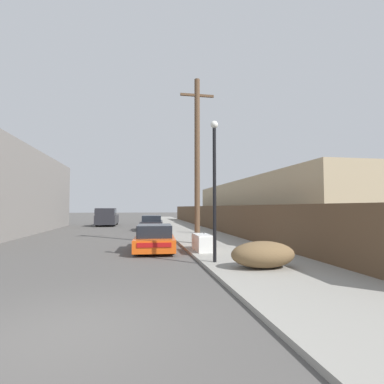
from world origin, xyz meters
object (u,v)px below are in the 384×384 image
Objects in this scene: utility_pole at (197,158)px; pedestrian at (197,221)px; discarded_fridge at (202,242)px; car_parked_mid at (152,223)px; pickup_truck at (107,217)px; street_lamp at (214,180)px; brush_pile at (263,254)px; parked_sports_car_red at (155,239)px.

utility_pole reaches higher than pedestrian.
discarded_fridge is 0.37× the size of car_parked_mid.
discarded_fridge is 4.88m from utility_pole.
pickup_truck is 1.12× the size of street_lamp.
discarded_fridge is 0.36× the size of street_lamp.
pickup_truck is 14.00m from pedestrian.
discarded_fridge is at bearing 104.69° from brush_pile.
utility_pole reaches higher than pickup_truck.
utility_pole is 4.32× the size of brush_pile.
street_lamp is 2.42× the size of brush_pile.
pedestrian reaches higher than discarded_fridge.
utility_pole is at bearing -76.31° from car_parked_mid.
brush_pile is at bearing -45.35° from street_lamp.
parked_sports_car_red is 4.94m from street_lamp.
pedestrian is at bearing 123.15° from pickup_truck.
pedestrian is (3.07, -4.90, 0.37)m from car_parked_mid.
discarded_fridge is 1.05× the size of pedestrian.
discarded_fridge is at bearing -26.88° from parked_sports_car_red.
brush_pile is at bearing -83.41° from utility_pole.
discarded_fridge is 2.31m from parked_sports_car_red.
utility_pole is at bearing 85.19° from street_lamp.
utility_pole reaches higher than street_lamp.
pedestrian is at bearing 80.67° from discarded_fridge.
car_parked_mid is 8.23m from pickup_truck.
car_parked_mid is at bearing 98.43° from brush_pile.
parked_sports_car_red is 12.49m from car_parked_mid.
brush_pile is at bearing 106.64° from pickup_truck.
street_lamp reaches higher than parked_sports_car_red.
pickup_truck is at bearing 122.64° from pedestrian.
car_parked_mid reaches higher than discarded_fridge.
pickup_truck is 24.12m from street_lamp.
street_lamp is 2.96m from brush_pile.
discarded_fridge is 13.74m from car_parked_mid.
street_lamp is at bearing 104.68° from pickup_truck.
pickup_truck is 25.54m from brush_pile.
utility_pole reaches higher than parked_sports_car_red.
street_lamp is at bearing -61.58° from parked_sports_car_red.
pedestrian is at bearing 78.79° from utility_pole.
utility_pole is (2.28, 1.43, 4.04)m from parked_sports_car_red.
pickup_truck reaches higher than pedestrian.
brush_pile is (2.61, -17.64, -0.08)m from car_parked_mid.
discarded_fridge is 0.32× the size of pickup_truck.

